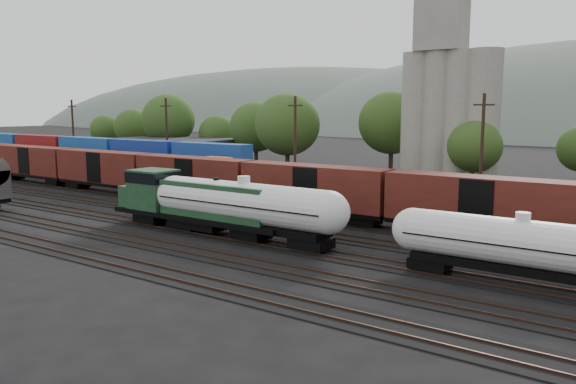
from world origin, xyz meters
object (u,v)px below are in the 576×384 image
Objects in this scene: green_locomotive at (189,200)px; orange_locomotive at (243,179)px; tank_car_a at (244,205)px; grain_silo at (448,102)px.

green_locomotive is 1.00× the size of orange_locomotive.
orange_locomotive is at bearing 129.51° from tank_car_a.
grain_silo reaches higher than orange_locomotive.
green_locomotive is 0.96× the size of tank_car_a.
grain_silo is at bearing 79.18° from green_locomotive.
tank_car_a is 41.89m from grain_silo.
grain_silo is (1.84, 41.00, 8.39)m from tank_car_a.
green_locomotive is at bearing -67.01° from orange_locomotive.
tank_car_a is (6.00, -0.00, 0.18)m from green_locomotive.
grain_silo is at bearing 61.35° from orange_locomotive.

